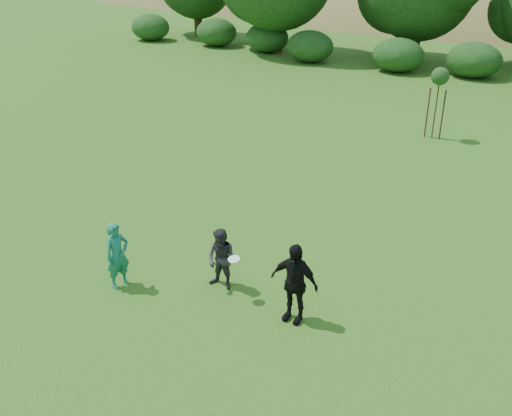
# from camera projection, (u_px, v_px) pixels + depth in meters

# --- Properties ---
(ground) EXTENTS (120.00, 120.00, 0.00)m
(ground) POSITION_uv_depth(u_px,v_px,m) (187.00, 301.00, 12.84)
(ground) COLOR #19470C
(ground) RESTS_ON ground
(player_teal) EXTENTS (0.52, 0.67, 1.62)m
(player_teal) POSITION_uv_depth(u_px,v_px,m) (118.00, 255.00, 13.07)
(player_teal) COLOR #186E56
(player_teal) RESTS_ON ground
(player_grey) EXTENTS (0.74, 0.58, 1.50)m
(player_grey) POSITION_uv_depth(u_px,v_px,m) (222.00, 260.00, 13.02)
(player_grey) COLOR #28282B
(player_grey) RESTS_ON ground
(player_black) EXTENTS (1.08, 0.48, 1.82)m
(player_black) POSITION_uv_depth(u_px,v_px,m) (294.00, 283.00, 11.86)
(player_black) COLOR black
(player_black) RESTS_ON ground
(frisbee) EXTENTS (0.27, 0.27, 0.07)m
(frisbee) POSITION_uv_depth(u_px,v_px,m) (234.00, 259.00, 12.53)
(frisbee) COLOR white
(frisbee) RESTS_ON ground
(sapling) EXTENTS (0.70, 0.70, 2.85)m
(sapling) POSITION_uv_depth(u_px,v_px,m) (440.00, 78.00, 22.09)
(sapling) COLOR #362015
(sapling) RESTS_ON ground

